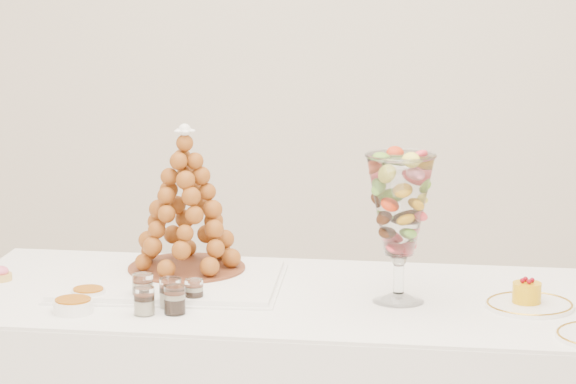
# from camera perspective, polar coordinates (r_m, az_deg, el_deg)

# --- Properties ---
(lace_tray) EXTENTS (0.57, 0.44, 0.02)m
(lace_tray) POSITION_cam_1_polar(r_m,az_deg,el_deg) (3.58, -4.97, -3.73)
(lace_tray) COLOR white
(lace_tray) RESTS_ON buffet_table
(macaron_vase) EXTENTS (0.17, 0.17, 0.37)m
(macaron_vase) POSITION_cam_1_polar(r_m,az_deg,el_deg) (3.37, 4.70, -0.63)
(macaron_vase) COLOR white
(macaron_vase) RESTS_ON buffet_table
(cake_plate) EXTENTS (0.22, 0.22, 0.01)m
(cake_plate) POSITION_cam_1_polar(r_m,az_deg,el_deg) (3.42, 10.07, -4.69)
(cake_plate) COLOR white
(cake_plate) RESTS_ON buffet_table
(pink_tart) EXTENTS (0.06, 0.06, 0.04)m
(pink_tart) POSITION_cam_1_polar(r_m,az_deg,el_deg) (3.69, -11.95, -3.39)
(pink_tart) COLOR tan
(pink_tart) RESTS_ON buffet_table
(verrine_a) EXTENTS (0.06, 0.06, 0.07)m
(verrine_a) POSITION_cam_1_polar(r_m,az_deg,el_deg) (3.43, -6.09, -4.01)
(verrine_a) COLOR white
(verrine_a) RESTS_ON buffet_table
(verrine_b) EXTENTS (0.06, 0.06, 0.07)m
(verrine_b) POSITION_cam_1_polar(r_m,az_deg,el_deg) (3.37, -4.94, -4.23)
(verrine_b) COLOR white
(verrine_b) RESTS_ON buffet_table
(verrine_c) EXTENTS (0.05, 0.05, 0.06)m
(verrine_c) POSITION_cam_1_polar(r_m,az_deg,el_deg) (3.40, -3.95, -4.18)
(verrine_c) COLOR white
(verrine_c) RESTS_ON buffet_table
(verrine_d) EXTENTS (0.06, 0.06, 0.07)m
(verrine_d) POSITION_cam_1_polar(r_m,az_deg,el_deg) (3.32, -6.03, -4.56)
(verrine_d) COLOR white
(verrine_d) RESTS_ON buffet_table
(verrine_e) EXTENTS (0.06, 0.06, 0.07)m
(verrine_e) POSITION_cam_1_polar(r_m,az_deg,el_deg) (3.32, -4.76, -4.52)
(verrine_e) COLOR white
(verrine_e) RESTS_ON buffet_table
(ramekin_back) EXTENTS (0.09, 0.09, 0.03)m
(ramekin_back) POSITION_cam_1_polar(r_m,az_deg,el_deg) (3.47, -8.35, -4.28)
(ramekin_back) COLOR white
(ramekin_back) RESTS_ON buffet_table
(ramekin_front) EXTENTS (0.10, 0.10, 0.03)m
(ramekin_front) POSITION_cam_1_polar(r_m,az_deg,el_deg) (3.37, -8.98, -4.75)
(ramekin_front) COLOR white
(ramekin_front) RESTS_ON buffet_table
(croquembouche) EXTENTS (0.33, 0.33, 0.39)m
(croquembouche) POSITION_cam_1_polar(r_m,az_deg,el_deg) (3.62, -4.31, -0.31)
(croquembouche) COLOR brown
(croquembouche) RESTS_ON lace_tray
(mousse_cake) EXTENTS (0.07, 0.07, 0.06)m
(mousse_cake) POSITION_cam_1_polar(r_m,az_deg,el_deg) (3.42, 9.96, -4.15)
(mousse_cake) COLOR #E3A60A
(mousse_cake) RESTS_ON cake_plate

